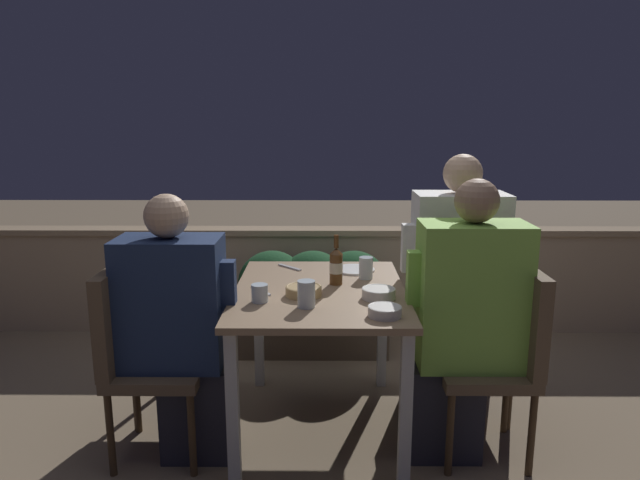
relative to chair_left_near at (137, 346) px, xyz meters
The scene contains 22 objects.
ground_plane 0.99m from the chair_left_near, 14.77° to the left, with size 16.00×16.00×0.00m, color #847056.
parapet_wall 1.79m from the chair_left_near, 62.82° to the left, with size 9.00×0.18×0.75m.
dining_table 0.85m from the chair_left_near, 14.77° to the left, with size 0.80×1.04×0.73m.
planter_hedge 1.43m from the chair_left_near, 57.53° to the left, with size 0.98×0.47×0.68m.
chair_left_near is the anchor object (origin of this frame).
person_navy_jumper 0.21m from the chair_left_near, ahead, with size 0.51×0.26×1.21m.
chair_left_far 0.37m from the chair_left_near, 91.70° to the left, with size 0.42×0.41×0.88m.
chair_right_near 1.64m from the chair_left_near, ahead, with size 0.42×0.41×0.88m.
person_green_blouse 1.45m from the chair_left_near, ahead, with size 0.52×0.26×1.27m.
chair_right_far 1.72m from the chair_left_near, 13.13° to the left, with size 0.42×0.41×0.88m.
person_white_polo 1.54m from the chair_left_near, 14.77° to the left, with size 0.51×0.26×1.35m.
beer_bottle 0.98m from the chair_left_near, 18.17° to the left, with size 0.06×0.06×0.24m.
plate_0 1.15m from the chair_left_near, 28.72° to the left, with size 0.21×0.21×0.01m.
bowl_0 1.11m from the chair_left_near, ahead, with size 0.15×0.15×0.05m.
bowl_1 1.12m from the chair_left_near, ahead, with size 0.14×0.14×0.04m.
bowl_2 0.78m from the chair_left_near, ahead, with size 0.16×0.16×0.05m.
glass_cup_0 1.15m from the chair_left_near, 20.60° to the left, with size 0.07×0.07×0.11m.
glass_cup_1 0.80m from the chair_left_near, ahead, with size 0.08×0.08×0.12m.
glass_cup_2 0.60m from the chair_left_near, ahead, with size 0.07×0.07×0.08m.
fork_0 0.90m from the chair_left_near, 42.52° to the left, with size 0.13×0.13×0.01m.
fork_1 0.60m from the chair_left_near, 17.58° to the left, with size 0.11×0.15×0.01m.
fork_2 0.80m from the chair_left_near, 22.18° to the left, with size 0.12×0.15×0.01m.
Camera 1 is at (0.02, -2.59, 1.52)m, focal length 32.00 mm.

